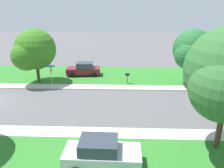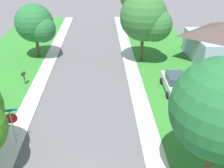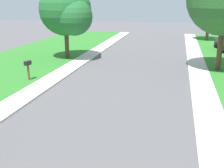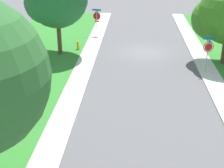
# 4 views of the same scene
# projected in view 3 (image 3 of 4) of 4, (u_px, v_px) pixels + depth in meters

# --- Properties ---
(sidewalk_east) EXTENTS (1.40, 56.00, 0.10)m
(sidewalk_east) POSITION_uv_depth(u_px,v_px,m) (205.00, 99.00, 14.93)
(sidewalk_east) COLOR beige
(sidewalk_east) RESTS_ON ground
(sidewalk_west) EXTENTS (1.40, 56.00, 0.10)m
(sidewalk_west) POSITION_uv_depth(u_px,v_px,m) (40.00, 87.00, 16.94)
(sidewalk_west) COLOR beige
(sidewalk_west) RESTS_ON ground
(tree_sidewalk_near) EXTENTS (4.34, 4.04, 6.75)m
(tree_sidewalk_near) POSITION_uv_depth(u_px,v_px,m) (212.00, 2.00, 33.51)
(tree_sidewalk_near) COLOR #4C3823
(tree_sidewalk_near) RESTS_ON ground
(tree_sidewalk_mid) EXTENTS (4.67, 4.34, 6.34)m
(tree_sidewalk_mid) POSITION_uv_depth(u_px,v_px,m) (67.00, 11.00, 23.63)
(tree_sidewalk_mid) COLOR #4C3823
(tree_sidewalk_mid) RESTS_ON ground
(mailbox) EXTENTS (0.31, 0.51, 1.31)m
(mailbox) POSITION_uv_depth(u_px,v_px,m) (28.00, 66.00, 18.00)
(mailbox) COLOR brown
(mailbox) RESTS_ON ground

